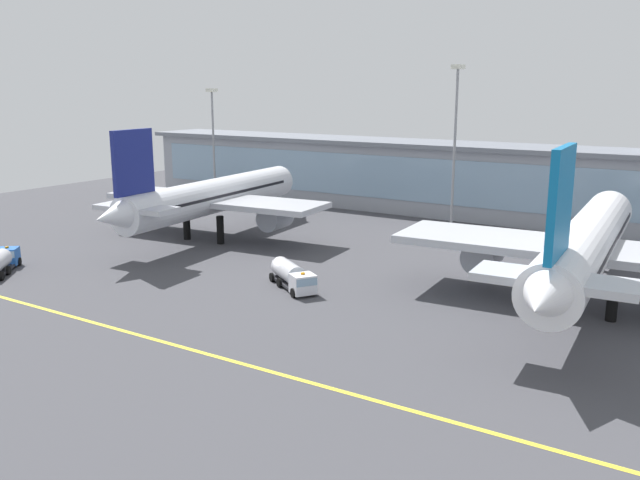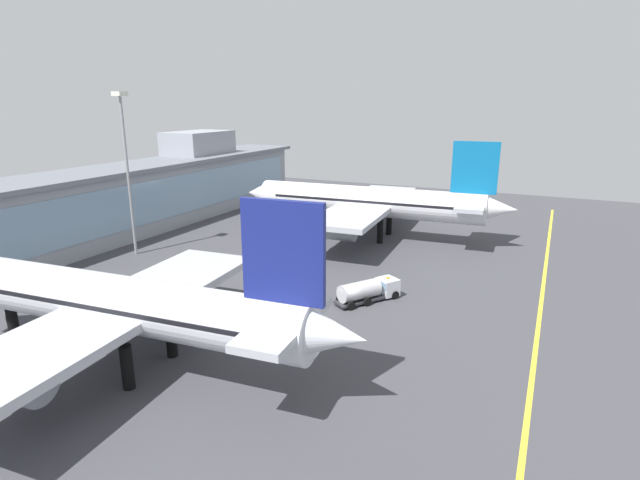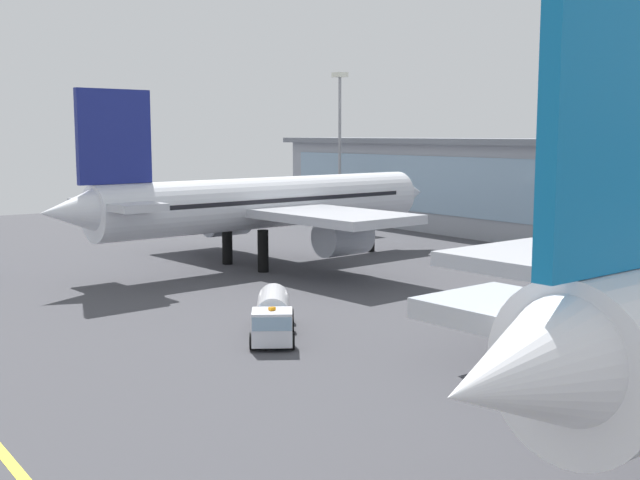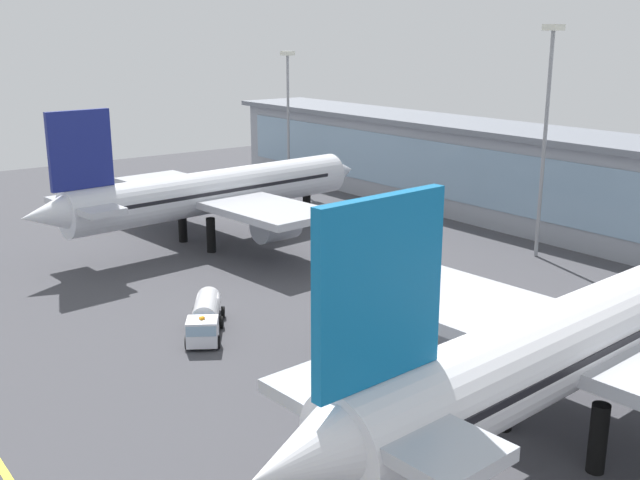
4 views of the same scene
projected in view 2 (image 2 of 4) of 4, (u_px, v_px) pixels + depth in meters
The scene contains 7 objects.
ground_plane at pixel (350, 306), 63.55m from camera, with size 187.72×187.72×0.00m, color #424247.
taxiway_centreline_stripe at pixel (537, 340), 54.45m from camera, with size 150.17×0.50×0.01m, color yellow.
terminal_building at pixel (66, 211), 85.10m from camera, with size 137.08×14.00×18.40m.
airliner_near_left at pixel (122, 304), 47.46m from camera, with size 36.82×48.40×17.78m.
airliner_near_right at pixel (370, 202), 93.99m from camera, with size 40.89×52.35×18.63m.
fuel_tanker_truck at pixel (370, 290), 64.81m from camera, with size 8.88×7.02×2.90m.
apron_light_mast_centre at pixel (126, 153), 80.62m from camera, with size 1.80×1.80×26.65m.
Camera 2 is at (-54.89, -21.86, 25.17)m, focal length 28.00 mm.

